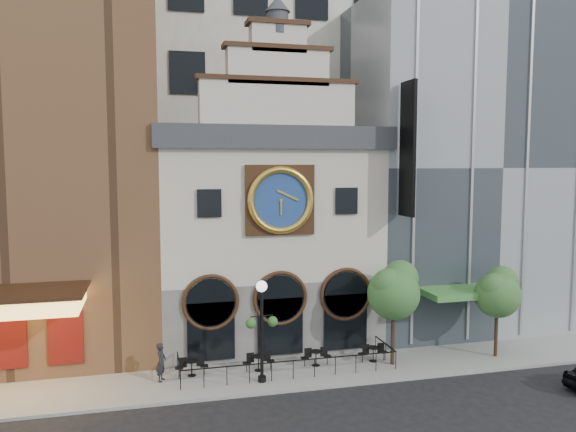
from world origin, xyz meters
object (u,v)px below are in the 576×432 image
at_px(bistro_1, 259,362).
at_px(bistro_3, 373,353).
at_px(tree_right, 498,291).
at_px(bistro_2, 316,357).
at_px(tree_left, 394,289).
at_px(lamppost, 262,320).
at_px(pedestrian, 161,362).
at_px(bistro_0, 192,367).

relative_size(bistro_1, bistro_3, 1.00).
bearing_deg(bistro_3, tree_right, -6.83).
distance_m(bistro_1, tree_right, 13.13).
height_order(bistro_2, tree_left, tree_left).
xyz_separation_m(bistro_1, lamppost, (-0.12, -1.41, 2.53)).
distance_m(bistro_2, bistro_3, 3.07).
distance_m(bistro_2, pedestrian, 7.70).
bearing_deg(lamppost, tree_right, -2.15).
height_order(pedestrian, lamppost, lamppost).
bearing_deg(bistro_2, tree_left, -10.47).
xyz_separation_m(bistro_3, tree_left, (0.85, -0.58, 3.44)).
distance_m(bistro_3, tree_right, 7.41).
bearing_deg(bistro_3, pedestrian, -179.88).
xyz_separation_m(pedestrian, tree_right, (17.45, -0.78, 2.60)).
distance_m(bistro_0, tree_right, 16.34).
bearing_deg(tree_left, bistro_0, 175.20).
bearing_deg(lamppost, tree_left, 1.34).
xyz_separation_m(bistro_2, tree_left, (3.91, -0.72, 3.44)).
bearing_deg(bistro_1, tree_right, -4.29).
relative_size(bistro_3, tree_right, 0.33).
xyz_separation_m(bistro_3, pedestrian, (-10.75, -0.02, 0.45)).
distance_m(bistro_0, bistro_2, 6.25).
bearing_deg(bistro_0, bistro_1, -2.05).
bearing_deg(tree_right, tree_left, 177.85).
bearing_deg(tree_right, bistro_3, 173.17).
xyz_separation_m(lamppost, tree_left, (7.00, 0.68, 0.91)).
bearing_deg(tree_right, lamppost, -177.96).
height_order(bistro_0, pedestrian, pedestrian).
height_order(bistro_1, pedestrian, pedestrian).
height_order(bistro_1, bistro_3, same).
distance_m(tree_left, tree_right, 5.87).
relative_size(bistro_3, lamppost, 0.33).
relative_size(bistro_2, tree_left, 0.30).
relative_size(bistro_2, lamppost, 0.33).
xyz_separation_m(tree_left, tree_right, (5.85, -0.22, -0.38)).
distance_m(bistro_0, lamppost, 4.33).
bearing_deg(tree_left, bistro_1, 173.90).
height_order(bistro_1, lamppost, lamppost).
relative_size(bistro_0, bistro_3, 1.00).
bearing_deg(tree_left, bistro_3, 145.47).
xyz_separation_m(bistro_3, lamppost, (-6.15, -1.26, 2.53)).
height_order(bistro_0, lamppost, lamppost).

